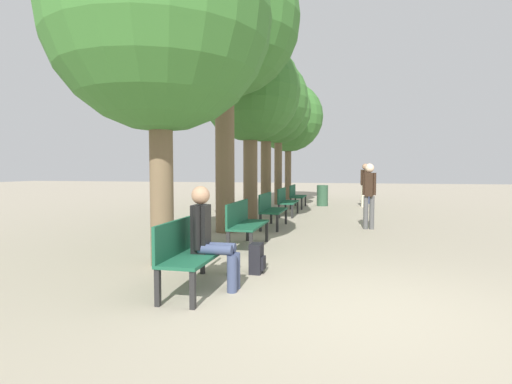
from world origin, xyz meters
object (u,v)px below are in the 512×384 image
Objects in this scene: bench_row_0 at (191,248)px; bench_row_3 at (286,200)px; tree_row_4 at (278,112)px; pedestrian_mid at (367,181)px; tree_row_5 at (288,117)px; pedestrian_near at (369,192)px; trash_bin at (322,196)px; tree_row_0 at (159,19)px; person_seated at (210,235)px; bench_row_1 at (244,221)px; pedestrian_far at (365,182)px; tree_row_2 at (250,92)px; bench_row_4 at (296,195)px; bench_row_2 at (270,208)px; backpack at (257,259)px; tree_row_3 at (266,101)px; tree_row_1 at (224,23)px.

bench_row_3 is (0.00, 8.33, 0.00)m from bench_row_0.
tree_row_4 is 3.11× the size of pedestrian_mid.
bench_row_0 is at bearing -86.50° from tree_row_5.
pedestrian_near is 6.51m from trash_bin.
person_seated is (1.19, -1.07, -3.19)m from tree_row_0.
trash_bin is at bearing 83.96° from bench_row_1.
tree_row_2 is at bearing -127.44° from pedestrian_far.
bench_row_2 is at bearing -90.00° from bench_row_4.
pedestrian_far is at bearing 79.53° from backpack.
bench_row_3 is 0.27× the size of tree_row_3.
bench_row_1 is at bearing -62.04° from tree_row_1.
bench_row_4 is 1.15× the size of person_seated.
pedestrian_near is 7.81m from pedestrian_mid.
tree_row_0 is at bearing -101.99° from bench_row_2.
bench_row_1 reaches higher than backpack.
tree_row_1 is 1.26× the size of tree_row_2.
person_seated is (1.19, -7.18, -3.19)m from tree_row_2.
backpack is at bearing -83.66° from tree_row_5.
person_seated is 13.85m from pedestrian_mid.
bench_row_3 is 0.26× the size of tree_row_5.
tree_row_2 is at bearing 102.01° from bench_row_1.
tree_row_0 is (-0.94, -10.00, 3.38)m from bench_row_4.
tree_row_0 reaches higher than bench_row_0.
tree_row_4 is 3.24× the size of pedestrian_near.
tree_row_1 is at bearing 101.70° from bench_row_0.
person_seated reaches higher than trash_bin.
trash_bin is at bearing 80.05° from tree_row_0.
tree_row_0 is 12.89× the size of backpack.
pedestrian_far is (2.71, 6.43, 0.49)m from bench_row_2.
trash_bin is (1.93, 2.46, -3.61)m from tree_row_3.
tree_row_4 is at bearing 97.85° from bench_row_2.
tree_row_0 reaches higher than backpack.
tree_row_4 is 4.10m from trash_bin.
tree_row_3 is 5.28m from pedestrian_far.
tree_row_5 is at bearing 136.75° from pedestrian_far.
bench_row_0 is at bearing -90.00° from bench_row_4.
bench_row_1 is 8.33m from bench_row_4.
trash_bin is (1.93, -0.27, -3.60)m from tree_row_4.
bench_row_0 is at bearing -101.85° from pedestrian_mid.
tree_row_4 is at bearing 97.99° from backpack.
tree_row_0 is 6.55× the size of trash_bin.
tree_row_4 reaches higher than pedestrian_mid.
bench_row_0 is 0.87× the size of pedestrian_far.
bench_row_4 is 0.87× the size of pedestrian_far.
tree_row_2 reaches higher than person_seated.
tree_row_3 reaches higher than pedestrian_mid.
person_seated is (1.19, -9.63, -3.33)m from tree_row_3.
bench_row_1 is 3.99m from pedestrian_near.
pedestrian_far is at bearing 73.61° from bench_row_1.
tree_row_1 is 7.96× the size of trash_bin.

